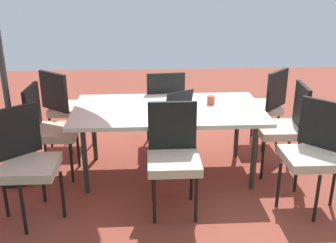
{
  "coord_description": "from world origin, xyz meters",
  "views": [
    {
      "loc": [
        0.22,
        3.89,
        2.05
      ],
      "look_at": [
        0.0,
        0.0,
        0.59
      ],
      "focal_mm": 42.77,
      "sensor_mm": 36.0,
      "label": 1
    }
  ],
  "objects": [
    {
      "name": "ground_plane",
      "position": [
        0.0,
        0.0,
        -0.01
      ],
      "size": [
        10.0,
        10.0,
        0.02
      ],
      "primitive_type": "cube",
      "color": "brown"
    },
    {
      "name": "chair_northwest",
      "position": [
        -1.27,
        0.69,
        0.55
      ],
      "size": [
        0.59,
        0.59,
        0.98
      ],
      "rotation": [
        0.0,
        0.0,
        2.34
      ],
      "color": "beige",
      "rests_on": "ground_plane"
    },
    {
      "name": "chair_southeast",
      "position": [
        1.2,
        -0.75,
        0.55
      ],
      "size": [
        0.58,
        0.58,
        0.98
      ],
      "rotation": [
        0.0,
        0.0,
        5.6
      ],
      "color": "beige",
      "rests_on": "ground_plane"
    },
    {
      "name": "chair_northeast",
      "position": [
        1.26,
        0.73,
        0.55
      ],
      "size": [
        0.58,
        0.59,
        0.98
      ],
      "rotation": [
        0.0,
        0.0,
        3.85
      ],
      "color": "beige",
      "rests_on": "ground_plane"
    },
    {
      "name": "chair_south",
      "position": [
        0.01,
        -0.68,
        0.55
      ],
      "size": [
        0.47,
        0.48,
        0.98
      ],
      "rotation": [
        0.0,
        0.0,
        0.09
      ],
      "color": "beige",
      "rests_on": "ground_plane"
    },
    {
      "name": "chair_southwest",
      "position": [
        -1.22,
        -0.68,
        0.55
      ],
      "size": [
        0.59,
        0.59,
        0.98
      ],
      "rotation": [
        0.0,
        0.0,
        0.8
      ],
      "color": "beige",
      "rests_on": "ground_plane"
    },
    {
      "name": "laptop",
      "position": [
        -0.07,
        0.06,
        0.79
      ],
      "size": [
        0.4,
        0.38,
        0.21
      ],
      "rotation": [
        0.0,
        0.0,
        0.55
      ],
      "color": "#2D2D33",
      "rests_on": "dining_table"
    },
    {
      "name": "chair_west",
      "position": [
        -1.23,
        0.04,
        0.55
      ],
      "size": [
        0.48,
        0.47,
        0.98
      ],
      "rotation": [
        0.0,
        0.0,
        1.48
      ],
      "color": "beige",
      "rests_on": "ground_plane"
    },
    {
      "name": "chair_north",
      "position": [
        -0.01,
        0.69,
        0.55
      ],
      "size": [
        0.46,
        0.46,
        0.98
      ],
      "rotation": [
        0.0,
        0.0,
        3.15
      ],
      "color": "beige",
      "rests_on": "ground_plane"
    },
    {
      "name": "chair_east",
      "position": [
        1.24,
        -0.03,
        0.55
      ],
      "size": [
        0.47,
        0.46,
        0.98
      ],
      "rotation": [
        0.0,
        0.0,
        4.68
      ],
      "color": "beige",
      "rests_on": "ground_plane"
    },
    {
      "name": "cup",
      "position": [
        -0.46,
        -0.1,
        0.79
      ],
      "size": [
        0.08,
        0.08,
        0.09
      ],
      "primitive_type": "cylinder",
      "color": "#CC4C33",
      "rests_on": "dining_table"
    },
    {
      "name": "dining_table",
      "position": [
        0.0,
        0.0,
        0.69
      ],
      "size": [
        1.95,
        1.05,
        0.74
      ],
      "color": "silver",
      "rests_on": "ground_plane"
    }
  ]
}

